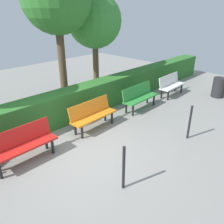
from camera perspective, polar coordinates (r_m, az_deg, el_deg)
name	(u,v)px	position (r m, az deg, el deg)	size (l,w,h in m)	color
ground_plane	(82,151)	(6.06, -7.54, -9.60)	(20.27, 20.27, 0.00)	gray
bench_white	(171,84)	(9.92, 14.54, 6.75)	(1.47, 0.51, 0.86)	white
bench_green	(139,96)	(8.32, 6.86, 3.98)	(1.59, 0.49, 0.86)	#2D8C38
bench_orange	(92,114)	(6.88, -4.92, -0.47)	(1.56, 0.52, 0.86)	orange
bench_red	(22,144)	(5.79, -21.67, -7.40)	(1.62, 0.48, 0.86)	red
hedge_row	(71,104)	(7.59, -10.23, 1.92)	(16.27, 0.67, 1.02)	#2D6B28
tree_near	(95,21)	(9.79, -4.39, 21.70)	(2.16, 2.16, 4.01)	brown
railing_post_mid	(190,122)	(6.67, 18.88, -2.48)	(0.06, 0.06, 1.00)	black
railing_post_far	(124,168)	(4.64, 2.93, -13.84)	(0.06, 0.06, 1.00)	black
trash_bin	(219,87)	(10.42, 25.16, 5.60)	(0.51, 0.51, 0.81)	#262628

